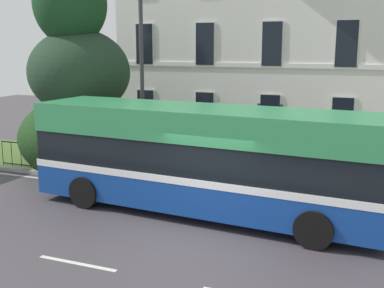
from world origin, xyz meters
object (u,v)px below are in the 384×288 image
(single_decker_bus, at_px, (205,159))
(evergreen_tree, at_px, (76,92))
(georgian_townhouse, at_px, (296,22))
(litter_bin, at_px, (307,175))
(street_lamp_post, at_px, (141,53))

(single_decker_bus, bearing_deg, evergreen_tree, 156.93)
(georgian_townhouse, height_order, litter_bin, georgian_townhouse)
(single_decker_bus, bearing_deg, litter_bin, 51.33)
(single_decker_bus, height_order, street_lamp_post, street_lamp_post)
(single_decker_bus, distance_m, litter_bin, 3.79)
(street_lamp_post, bearing_deg, georgian_townhouse, 72.56)
(evergreen_tree, relative_size, street_lamp_post, 1.08)
(single_decker_bus, bearing_deg, georgian_townhouse, 93.85)
(evergreen_tree, distance_m, litter_bin, 9.49)
(litter_bin, bearing_deg, street_lamp_post, -178.97)
(single_decker_bus, xyz_separation_m, litter_bin, (2.50, 2.70, -0.90))
(evergreen_tree, bearing_deg, street_lamp_post, -14.09)
(georgian_townhouse, relative_size, single_decker_bus, 1.46)
(street_lamp_post, bearing_deg, evergreen_tree, 165.91)
(evergreen_tree, height_order, street_lamp_post, evergreen_tree)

